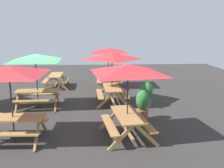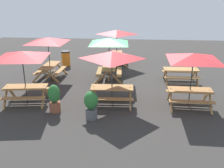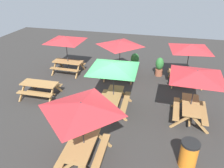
{
  "view_description": "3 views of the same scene",
  "coord_description": "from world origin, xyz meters",
  "views": [
    {
      "loc": [
        10.68,
        2.5,
        3.27
      ],
      "look_at": [
        -0.23,
        3.15,
        0.9
      ],
      "focal_mm": 40.0,
      "sensor_mm": 36.0,
      "label": 1
    },
    {
      "loc": [
        -1.1,
        13.03,
        4.5
      ],
      "look_at": [
        -0.23,
        3.15,
        0.9
      ],
      "focal_mm": 40.0,
      "sensor_mm": 36.0,
      "label": 2
    },
    {
      "loc": [
        2.25,
        -8.24,
        5.73
      ],
      "look_at": [
        -0.04,
        0.66,
        0.9
      ],
      "focal_mm": 35.0,
      "sensor_mm": 36.0,
      "label": 3
    }
  ],
  "objects": [
    {
      "name": "ground_plane",
      "position": [
        0.0,
        0.0,
        0.0
      ],
      "size": [
        26.43,
        26.43,
        0.0
      ],
      "primitive_type": "plane",
      "color": "#33302D",
      "rests_on": "ground"
    },
    {
      "name": "picnic_table_0",
      "position": [
        3.47,
        3.4,
        1.99
      ],
      "size": [
        2.8,
        2.8,
        2.34
      ],
      "rotation": [
        0.0,
        0.0,
        0.14
      ],
      "color": "#A87A44",
      "rests_on": "ground"
    },
    {
      "name": "picnic_table_1",
      "position": [
        -3.48,
        3.15,
        1.99
      ],
      "size": [
        2.83,
        2.83,
        2.34
      ],
      "rotation": [
        0.0,
        0.0,
        -0.02
      ],
      "color": "#A87A44",
      "rests_on": "ground"
    },
    {
      "name": "picnic_table_2",
      "position": [
        -0.23,
        3.15,
        1.99
      ],
      "size": [
        2.09,
        2.09,
        2.34
      ],
      "rotation": [
        0.0,
        0.0,
        0.04
      ],
      "color": "#A87A44",
      "rests_on": "ground"
    },
    {
      "name": "picnic_table_3",
      "position": [
        -3.62,
        0.11,
        0.56
      ],
      "size": [
        1.83,
        1.57,
        0.81
      ],
      "rotation": [
        0.0,
        0.0,
        0.02
      ],
      "color": "#A87A44",
      "rests_on": "ground"
    },
    {
      "name": "picnic_table_4",
      "position": [
        0.21,
        -0.05,
        1.99
      ],
      "size": [
        2.83,
        2.83,
        2.34
      ],
      "rotation": [
        0.0,
        0.0,
        1.62
      ],
      "color": "#A87A44",
      "rests_on": "ground"
    },
    {
      "name": "picnic_table_5",
      "position": [
        3.53,
        -0.01,
        1.99
      ],
      "size": [
        2.83,
        2.83,
        2.34
      ],
      "rotation": [
        0.0,
        0.0,
        1.54
      ],
      "color": "#A87A44",
      "rests_on": "ground"
    },
    {
      "name": "picnic_table_6",
      "position": [
        0.03,
        -3.27,
        1.99
      ],
      "size": [
        2.08,
        2.08,
        2.34
      ],
      "rotation": [
        0.0,
        0.0,
        1.61
      ],
      "color": "#A87A44",
      "rests_on": "ground"
    },
    {
      "name": "trash_bin_orange",
      "position": [
        3.35,
        -2.66,
        0.49
      ],
      "size": [
        0.59,
        0.59,
        0.98
      ],
      "color": "orange",
      "rests_on": "ground"
    },
    {
      "name": "potted_plant_0",
      "position": [
        2.0,
        4.13,
        0.59
      ],
      "size": [
        0.48,
        0.48,
        1.14
      ],
      "color": "#935138",
      "rests_on": "ground"
    },
    {
      "name": "potted_plant_1",
      "position": [
        0.43,
        4.59,
        0.6
      ],
      "size": [
        0.53,
        0.53,
        1.11
      ],
      "color": "#59595B",
      "rests_on": "ground"
    }
  ]
}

